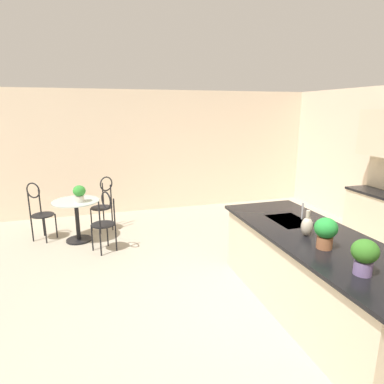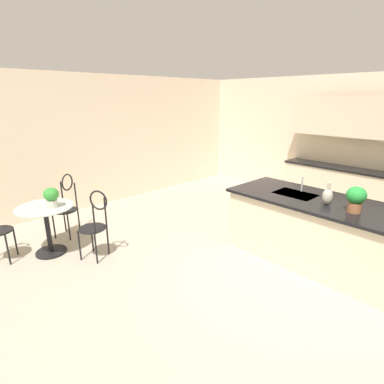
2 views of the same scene
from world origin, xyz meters
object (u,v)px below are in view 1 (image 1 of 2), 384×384
Objects in this scene: chair_near_window at (104,219)px; potted_plant_on_table at (79,193)px; chair_by_island at (103,201)px; chair_toward_desk at (40,209)px; potted_plant_counter_far at (365,255)px; potted_plant_counter_near at (326,231)px; vase_on_counter at (307,226)px; bistro_table at (77,217)px.

potted_plant_on_table is (-0.51, -0.37, 0.33)m from chair_near_window.
chair_by_island is 1.11m from chair_toward_desk.
chair_by_island is 4.75m from potted_plant_counter_far.
potted_plant_counter_near is at bearing 41.54° from chair_toward_desk.
potted_plant_counter_near is at bearing 37.86° from chair_near_window.
potted_plant_on_table is (0.56, -0.39, 0.33)m from chair_by_island.
chair_by_island is 3.62× the size of vase_on_counter.
potted_plant_counter_near is at bearing 37.57° from potted_plant_on_table.
vase_on_counter is at bearing 173.46° from potted_plant_counter_near.
chair_toward_desk is (-0.27, -0.63, 0.13)m from bistro_table.
potted_plant_counter_far is 0.91m from vase_on_counter.
vase_on_counter is (-0.35, 0.04, -0.07)m from potted_plant_counter_near.
bistro_table is at bearing -46.51° from chair_by_island.
potted_plant_on_table is at bearing -143.98° from chair_near_window.
chair_near_window is at bearing -147.81° from potted_plant_counter_far.
vase_on_counter is (2.31, 2.10, 0.46)m from chair_near_window.
vase_on_counter reaches higher than chair_near_window.
potted_plant_on_table is at bearing -147.26° from potted_plant_counter_far.
potted_plant_counter_far is at bearing 32.77° from bistro_table.
potted_plant_counter_near reaches higher than chair_near_window.
vase_on_counter is (2.82, 2.48, 0.12)m from potted_plant_on_table.
potted_plant_counter_far reaches higher than bistro_table.
bistro_table is at bearing -138.95° from vase_on_counter.
potted_plant_counter_near is (2.66, 2.06, 0.53)m from chair_near_window.
chair_by_island is (-0.44, 0.47, 0.13)m from bistro_table.
potted_plant_on_table is 3.75m from vase_on_counter.
chair_near_window and chair_by_island have the same top height.
chair_by_island is at bearing -154.94° from potted_plant_counter_far.
chair_by_island is 0.76m from potted_plant_on_table.
chair_near_window is 3.41m from potted_plant_counter_near.
bistro_table is 3.94m from vase_on_counter.
chair_near_window is 3.62× the size of vase_on_counter.
potted_plant_on_table is 1.02× the size of vase_on_counter.
chair_by_island is 1.00× the size of chair_toward_desk.
chair_toward_desk is at bearing -112.95° from bistro_table.
potted_plant_counter_near reaches higher than potted_plant_on_table.
bistro_table is at bearing -147.23° from potted_plant_counter_far.
chair_near_window is (0.63, 0.45, 0.13)m from bistro_table.
bistro_table is 0.48m from potted_plant_on_table.
chair_near_window and chair_toward_desk have the same top height.
potted_plant_counter_near is at bearing 28.77° from chair_by_island.
chair_by_island is 3.27× the size of potted_plant_counter_near.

